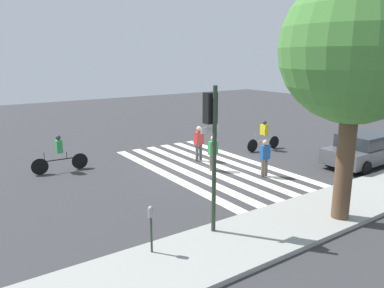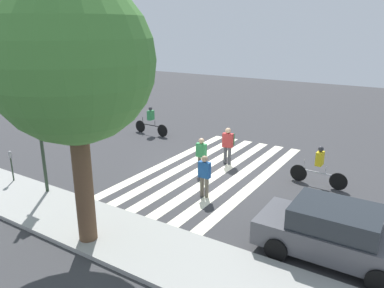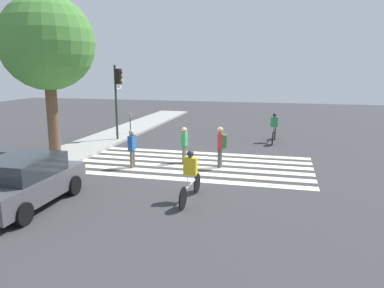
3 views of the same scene
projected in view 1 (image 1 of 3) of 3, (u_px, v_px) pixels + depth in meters
name	position (u px, v px, depth m)	size (l,w,h in m)	color
ground_plane	(210.00, 167.00, 17.28)	(60.00, 60.00, 0.00)	#38383A
sidewalk_curb	(325.00, 211.00, 12.25)	(36.00, 2.50, 0.14)	#9E9E99
crosswalk_stripes	(210.00, 167.00, 17.28)	(4.91, 10.00, 0.01)	#F2EDCC
traffic_light	(212.00, 132.00, 10.15)	(0.60, 0.50, 4.26)	#283828
parking_meter	(151.00, 219.00, 9.33)	(0.15, 0.15, 1.39)	#283828
street_tree	(356.00, 49.00, 10.45)	(4.29, 4.29, 7.38)	brown
pedestrian_child_with_backpack	(265.00, 156.00, 15.75)	(0.45, 0.24, 1.61)	#6B6051
pedestrian_adult_yellow_jacket	(199.00, 141.00, 18.13)	(0.51, 0.45, 1.72)	#4C4C51
pedestrian_adult_blue_shirt	(213.00, 151.00, 16.57)	(0.44, 0.24, 1.59)	#6B6051
cyclist_near_curb	(264.00, 134.00, 20.23)	(2.27, 0.41, 1.63)	black
cyclist_far_lane	(59.00, 153.00, 16.42)	(2.44, 0.41, 1.66)	black
car_parked_silver_sedan	(363.00, 150.00, 17.33)	(4.09, 2.05, 1.52)	#4C4C51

